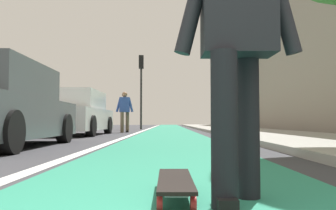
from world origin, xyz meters
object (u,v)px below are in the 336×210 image
(parked_car_mid, at_px, (76,114))
(traffic_light, at_px, (141,78))
(pedestrian_distant, at_px, (125,109))
(skateboard, at_px, (175,182))
(skater_person, at_px, (237,34))

(parked_car_mid, bearing_deg, traffic_light, -8.88)
(parked_car_mid, relative_size, traffic_light, 1.02)
(traffic_light, height_order, pedestrian_distant, traffic_light)
(pedestrian_distant, bearing_deg, traffic_light, -1.76)
(skateboard, distance_m, skater_person, 0.92)
(skater_person, distance_m, traffic_light, 19.59)
(parked_car_mid, xyz_separation_m, traffic_light, (9.32, -1.46, 2.35))
(skater_person, bearing_deg, pedestrian_distant, 9.72)
(skateboard, relative_size, pedestrian_distant, 0.49)
(skater_person, bearing_deg, parked_car_mid, 19.15)
(parked_car_mid, height_order, pedestrian_distant, pedestrian_distant)
(skateboard, distance_m, parked_car_mid, 10.40)
(skateboard, xyz_separation_m, traffic_light, (19.22, 1.69, 2.96))
(skateboard, distance_m, pedestrian_distant, 13.01)
(traffic_light, bearing_deg, parked_car_mid, 171.12)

